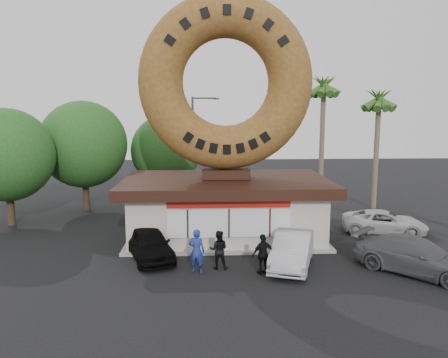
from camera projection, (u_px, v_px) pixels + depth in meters
name	position (u px, v px, depth m)	size (l,w,h in m)	color
ground	(233.00, 276.00, 18.55)	(90.00, 90.00, 0.00)	black
donut_shop	(226.00, 205.00, 24.18)	(11.20, 7.20, 3.80)	#BCB0A0
giant_donut	(226.00, 83.00, 23.16)	(9.27, 9.27, 2.36)	olive
tree_west	(84.00, 144.00, 30.20)	(6.00, 6.00, 7.65)	#473321
tree_mid	(166.00, 150.00, 32.54)	(5.20, 5.20, 6.63)	#473321
tree_far	(7.00, 155.00, 26.14)	(5.60, 5.60, 7.14)	#473321
palm_near	(324.00, 90.00, 31.42)	(2.60, 2.60, 9.75)	#726651
palm_far	(379.00, 103.00, 30.25)	(2.60, 2.60, 8.75)	#726651
street_lamp	(195.00, 143.00, 33.55)	(2.11, 0.20, 8.00)	#59595E
person_left	(197.00, 251.00, 18.82)	(0.71, 0.46, 1.94)	navy
person_center	(219.00, 250.00, 19.32)	(0.84, 0.66, 1.74)	black
person_right	(263.00, 254.00, 18.67)	(1.03, 0.43, 1.76)	black
car_black	(149.00, 244.00, 20.64)	(1.73, 4.31, 1.47)	black
car_silver	(292.00, 249.00, 19.73)	(1.60, 4.58, 1.51)	#B5B6BB
car_grey	(416.00, 256.00, 18.77)	(2.14, 5.25, 1.52)	#57595C
car_white	(384.00, 222.00, 24.97)	(2.16, 4.68, 1.30)	beige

